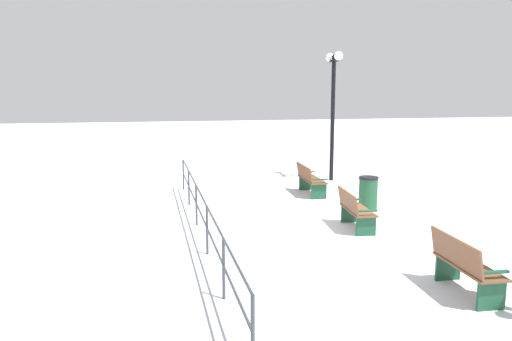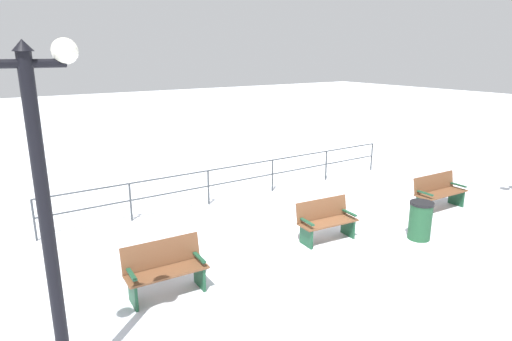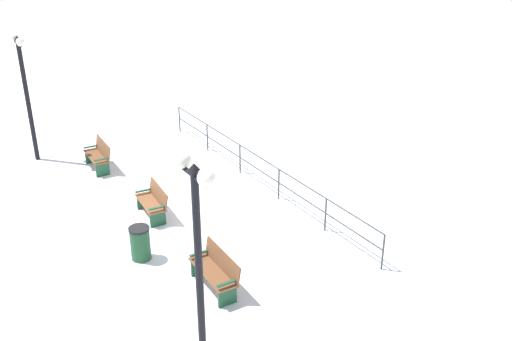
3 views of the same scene
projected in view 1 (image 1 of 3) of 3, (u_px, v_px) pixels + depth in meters
name	position (u px, v px, depth m)	size (l,w,h in m)	color
ground_plane	(360.00, 229.00, 11.77)	(80.00, 80.00, 0.00)	white
bench_nearest	(464.00, 265.00, 7.93)	(0.63, 1.43, 0.95)	brown
bench_second	(355.00, 210.00, 11.68)	(0.69, 1.41, 0.91)	brown
bench_third	(310.00, 179.00, 15.48)	(0.64, 1.61, 0.93)	brown
lamppost_middle	(333.00, 93.00, 17.48)	(0.30, 1.13, 4.47)	black
waterfront_railing	(201.00, 208.00, 10.89)	(0.05, 11.00, 1.00)	#383D42
trash_bin	(368.00, 193.00, 13.65)	(0.52, 0.52, 0.88)	#1E4C2D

